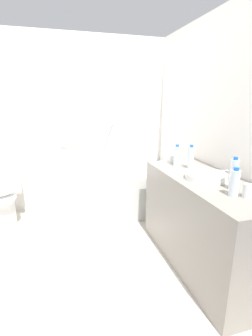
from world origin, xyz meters
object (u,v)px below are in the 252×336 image
(toilet, at_px, (4,196))
(water_bottle_3, at_px, (234,174))
(sink_faucet, at_px, (226,174))
(water_bottle_1, at_px, (235,183))
(bathtub, at_px, (108,191))
(water_bottle_2, at_px, (177,156))
(drinking_glass_0, at_px, (172,159))
(sink_basin, at_px, (206,176))
(water_bottle_0, at_px, (191,158))
(bath_mat, at_px, (110,235))
(drinking_glass_1, at_px, (247,191))

(toilet, xyz_separation_m, water_bottle_3, (1.92, -1.61, 0.59))
(sink_faucet, distance_m, water_bottle_3, 0.32)
(toilet, height_order, water_bottle_1, water_bottle_1)
(bathtub, bearing_deg, water_bottle_2, -56.19)
(sink_faucet, bearing_deg, water_bottle_1, -121.77)
(water_bottle_1, height_order, drinking_glass_0, water_bottle_1)
(toilet, relative_size, water_bottle_1, 3.40)
(sink_basin, relative_size, water_bottle_0, 1.48)
(water_bottle_3, xyz_separation_m, bath_mat, (-0.74, 0.98, -0.95))
(sink_faucet, relative_size, drinking_glass_1, 1.57)
(bathtub, relative_size, toilet, 2.33)
(water_bottle_0, bearing_deg, sink_faucet, -65.94)
(bathtub, height_order, drinking_glass_1, bathtub)
(water_bottle_0, relative_size, bath_mat, 0.39)
(bathtub, distance_m, drinking_glass_1, 1.93)
(drinking_glass_0, height_order, drinking_glass_1, drinking_glass_1)
(drinking_glass_0, distance_m, bath_mat, 1.11)
(water_bottle_1, distance_m, drinking_glass_0, 0.98)
(water_bottle_2, bearing_deg, sink_faucet, -64.26)
(bathtub, relative_size, bath_mat, 2.74)
(toilet, relative_size, sink_faucet, 4.67)
(bathtub, xyz_separation_m, drinking_glass_0, (0.56, -0.71, 0.57))
(water_bottle_0, height_order, water_bottle_2, water_bottle_0)
(toilet, xyz_separation_m, water_bottle_1, (1.83, -1.73, 0.56))
(bathtub, relative_size, sink_faucet, 10.89)
(water_bottle_1, height_order, drinking_glass_1, water_bottle_1)
(toilet, relative_size, drinking_glass_1, 7.31)
(bath_mat, bearing_deg, drinking_glass_0, -9.57)
(sink_basin, bearing_deg, toilet, 144.21)
(bathtub, bearing_deg, drinking_glass_1, -70.36)
(sink_faucet, xyz_separation_m, water_bottle_0, (-0.15, 0.34, 0.08))
(bathtub, height_order, sink_faucet, bathtub)
(sink_basin, relative_size, water_bottle_3, 1.38)
(sink_faucet, height_order, drinking_glass_1, drinking_glass_1)
(bathtub, xyz_separation_m, water_bottle_3, (0.63, -1.57, 0.65))
(bathtub, xyz_separation_m, drinking_glass_1, (0.62, -1.73, 0.58))
(sink_faucet, distance_m, drinking_glass_0, 0.64)
(water_bottle_2, xyz_separation_m, bath_mat, (-0.66, 0.23, -0.93))
(water_bottle_2, xyz_separation_m, drinking_glass_1, (0.07, -0.91, -0.05))
(water_bottle_1, relative_size, water_bottle_3, 0.83)
(bath_mat, bearing_deg, toilet, 151.55)
(sink_faucet, bearing_deg, drinking_glass_1, -110.93)
(drinking_glass_1, bearing_deg, sink_basin, 95.21)
(toilet, distance_m, water_bottle_3, 2.57)
(toilet, distance_m, bath_mat, 1.38)
(water_bottle_3, bearing_deg, sink_faucet, 60.24)
(drinking_glass_1, bearing_deg, water_bottle_1, 146.62)
(water_bottle_0, relative_size, water_bottle_1, 1.12)
(sink_basin, height_order, bath_mat, sink_basin)
(water_bottle_3, bearing_deg, drinking_glass_1, -94.25)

